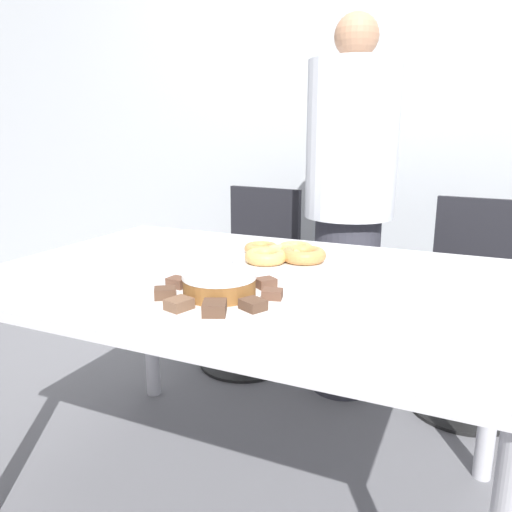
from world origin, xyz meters
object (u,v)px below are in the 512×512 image
at_px(office_chair_left, 250,283).
at_px(plate_cake, 220,297).
at_px(office_chair_right, 472,313).
at_px(plate_donuts, 284,259).
at_px(frosted_cake, 219,284).
at_px(person_standing, 349,207).
at_px(napkin, 138,253).

height_order(office_chair_left, plate_cake, office_chair_left).
height_order(office_chair_left, office_chair_right, same).
xyz_separation_m(plate_donuts, frosted_cake, (-0.00, -0.41, 0.03)).
height_order(office_chair_right, plate_cake, office_chair_right).
xyz_separation_m(plate_cake, frosted_cake, (0.00, 0.00, 0.03)).
bearing_deg(person_standing, office_chair_right, 9.65).
distance_m(office_chair_left, office_chair_right, 1.02).
xyz_separation_m(office_chair_right, plate_donuts, (-0.55, -0.75, 0.35)).
distance_m(office_chair_left, frosted_cake, 1.31).
bearing_deg(plate_donuts, napkin, -166.33).
relative_size(person_standing, office_chair_right, 1.83).
relative_size(person_standing, office_chair_left, 1.83).
height_order(frosted_cake, napkin, frosted_cake).
bearing_deg(office_chair_left, plate_cake, -61.15).
distance_m(person_standing, office_chair_right, 0.68).
bearing_deg(frosted_cake, plate_donuts, 89.53).
xyz_separation_m(person_standing, napkin, (-0.51, -0.78, -0.08)).
bearing_deg(person_standing, plate_cake, -92.05).
bearing_deg(office_chair_right, frosted_cake, -110.84).
xyz_separation_m(office_chair_left, office_chair_right, (1.02, 0.00, 0.00)).
xyz_separation_m(office_chair_right, frosted_cake, (-0.56, -1.16, 0.38)).
xyz_separation_m(person_standing, office_chair_left, (-0.51, 0.09, -0.43)).
bearing_deg(frosted_cake, person_standing, 87.95).
bearing_deg(office_chair_left, person_standing, -2.90).
distance_m(plate_donuts, frosted_cake, 0.41).
relative_size(office_chair_left, frosted_cake, 4.95).
bearing_deg(office_chair_right, plate_donuts, -121.67).
bearing_deg(frosted_cake, napkin, 147.53).
height_order(person_standing, plate_cake, person_standing).
relative_size(office_chair_right, frosted_cake, 4.95).
distance_m(office_chair_left, napkin, 0.93).
bearing_deg(office_chair_left, plate_donuts, -50.93).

